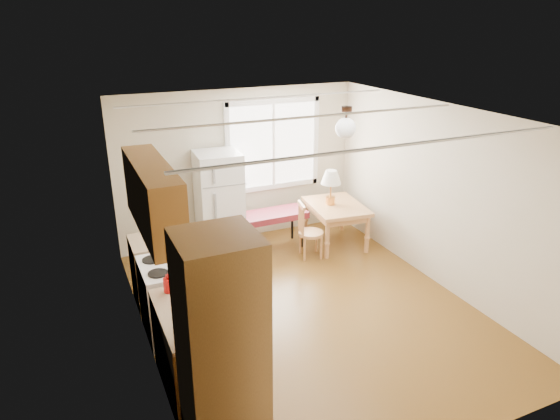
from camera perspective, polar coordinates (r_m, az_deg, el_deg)
room_shell at (r=6.01m, az=3.32°, el=-1.05°), size 4.60×5.60×2.62m
kitchen_run at (r=5.14m, az=-10.95°, el=-10.70°), size 0.65×3.40×2.20m
window_unit at (r=8.30m, az=-0.79°, el=7.43°), size 1.64×0.05×1.51m
pendant_light at (r=6.39m, az=7.51°, el=9.40°), size 0.26×0.26×0.40m
refrigerator at (r=7.84m, az=-6.95°, el=0.80°), size 0.71×0.72×1.62m
bench at (r=7.94m, az=-1.63°, el=-0.84°), size 1.33×0.50×0.61m
dining_table at (r=8.16m, az=6.42°, el=-0.06°), size 0.94×1.18×0.69m
chair at (r=7.68m, az=2.97°, el=-2.00°), size 0.42×0.41×0.88m
table_lamp at (r=8.01m, az=5.86°, el=3.45°), size 0.33×0.33×0.57m
coffee_maker at (r=4.57m, az=-9.45°, el=-12.09°), size 0.22×0.27×0.38m
kettle at (r=5.25m, az=-12.62°, el=-8.29°), size 0.11×0.11×0.20m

